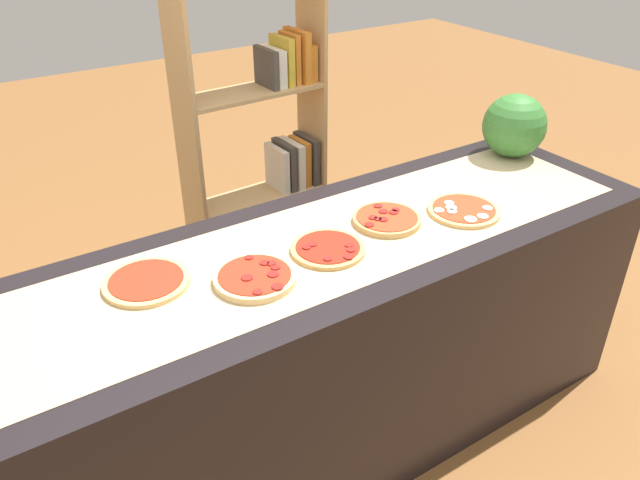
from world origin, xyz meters
TOP-DOWN VIEW (x-y plane):
  - ground_plane at (0.00, 0.00)m, footprint 12.00×12.00m
  - counter at (0.00, 0.00)m, footprint 2.59×0.75m
  - parchment_paper at (0.00, 0.00)m, footprint 2.38×0.55m
  - pizza_plain_0 at (-0.57, 0.09)m, footprint 0.26×0.26m
  - pizza_pepperoni_1 at (-0.28, -0.07)m, footprint 0.25×0.25m
  - pizza_pepperoni_2 at (-0.00, -0.05)m, footprint 0.25×0.25m
  - pizza_pepperoni_3 at (0.28, -0.00)m, footprint 0.24×0.24m
  - pizza_mozzarella_4 at (0.56, -0.10)m, footprint 0.26×0.26m
  - watermelon at (1.12, 0.19)m, footprint 0.27×0.27m
  - bookshelf at (0.41, 1.08)m, footprint 0.72×0.27m

SIDE VIEW (x-z plane):
  - ground_plane at x=0.00m, z-range 0.00..0.00m
  - counter at x=0.00m, z-range 0.00..0.92m
  - bookshelf at x=0.41m, z-range -0.06..1.60m
  - parchment_paper at x=0.00m, z-range 0.92..0.92m
  - pizza_pepperoni_2 at x=0.00m, z-range 0.92..0.94m
  - pizza_plain_0 at x=-0.57m, z-range 0.92..0.94m
  - pizza_mozzarella_4 at x=0.56m, z-range 0.92..0.94m
  - pizza_pepperoni_3 at x=0.28m, z-range 0.92..0.94m
  - pizza_pepperoni_1 at x=-0.28m, z-range 0.92..0.94m
  - watermelon at x=1.12m, z-range 0.92..1.19m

